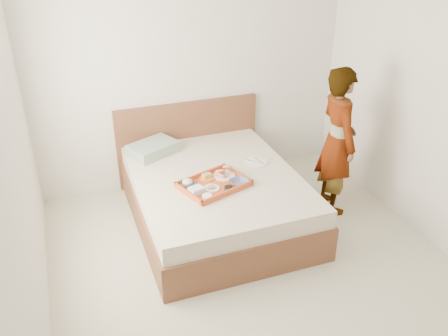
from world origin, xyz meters
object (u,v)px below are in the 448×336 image
object	(u,v)px
tray	(214,184)
person	(337,141)
bed	(216,198)
dinner_plate	(256,162)

from	to	relation	value
tray	person	size ratio (longest dim) A/B	0.39
tray	bed	bearing A→B (deg)	47.57
tray	person	world-z (taller)	person
bed	person	distance (m)	1.35
tray	person	xyz separation A→B (m)	(1.33, 0.03, 0.21)
person	bed	bearing A→B (deg)	88.14
bed	person	xyz separation A→B (m)	(1.24, -0.17, 0.51)
bed	person	size ratio (longest dim) A/B	1.29
tray	dinner_plate	xyz separation A→B (m)	(0.57, 0.31, -0.02)
bed	tray	size ratio (longest dim) A/B	3.29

